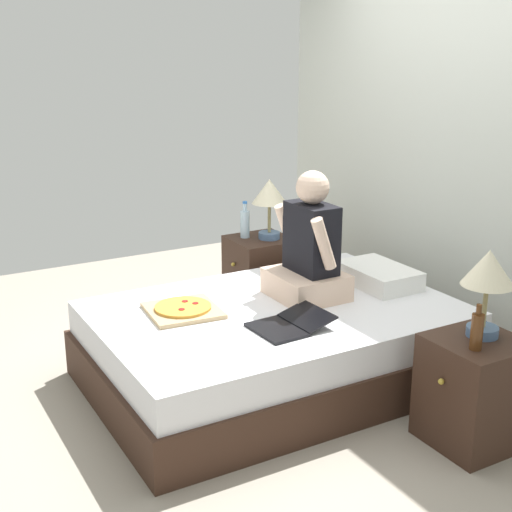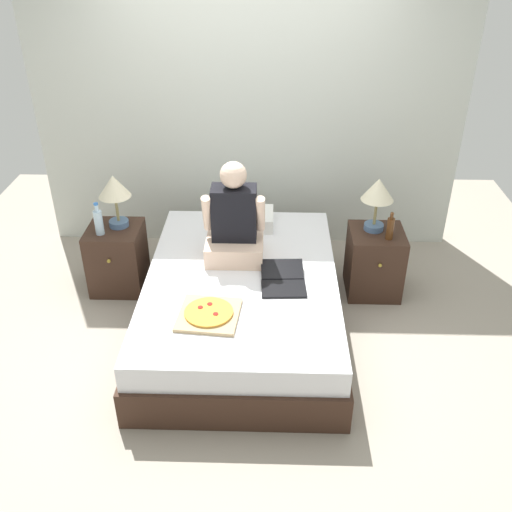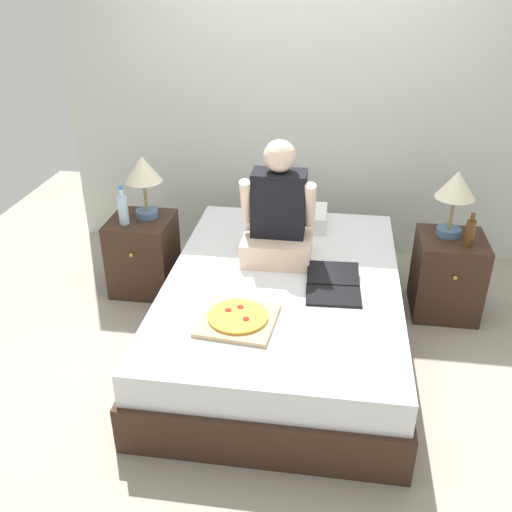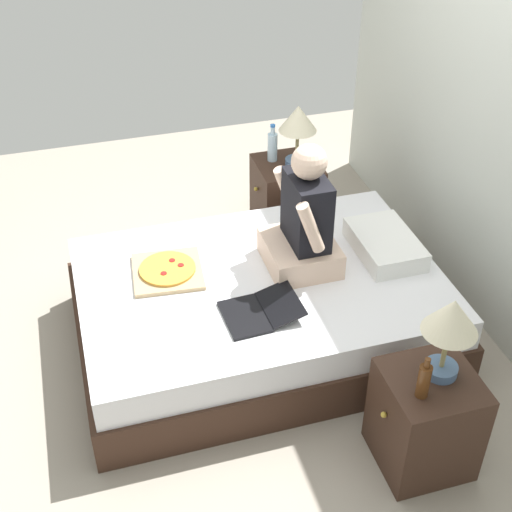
% 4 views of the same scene
% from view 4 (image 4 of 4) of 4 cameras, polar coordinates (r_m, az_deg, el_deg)
% --- Properties ---
extents(ground_plane, '(5.81, 5.81, 0.00)m').
position_cam_4_polar(ground_plane, '(4.43, 0.33, -6.57)').
color(ground_plane, '#9E9384').
extents(wall_back, '(3.81, 0.12, 2.50)m').
position_cam_4_polar(wall_back, '(4.29, 19.35, 9.92)').
color(wall_back, silver).
rests_on(wall_back, ground).
extents(bed, '(1.46, 2.14, 0.47)m').
position_cam_4_polar(bed, '(4.28, 0.34, -4.28)').
color(bed, '#382319').
rests_on(bed, ground).
extents(nightstand_left, '(0.44, 0.47, 0.56)m').
position_cam_4_polar(nightstand_left, '(5.21, 2.48, 4.69)').
color(nightstand_left, '#382319').
rests_on(nightstand_left, ground).
extents(lamp_on_left_nightstand, '(0.26, 0.26, 0.45)m').
position_cam_4_polar(lamp_on_left_nightstand, '(4.90, 3.38, 10.59)').
color(lamp_on_left_nightstand, '#4C6B93').
rests_on(lamp_on_left_nightstand, nightstand_left).
extents(water_bottle, '(0.07, 0.07, 0.28)m').
position_cam_4_polar(water_bottle, '(5.06, 1.33, 8.79)').
color(water_bottle, silver).
rests_on(water_bottle, nightstand_left).
extents(nightstand_right, '(0.44, 0.47, 0.56)m').
position_cam_4_polar(nightstand_right, '(3.71, 13.36, -12.62)').
color(nightstand_right, '#382319').
rests_on(nightstand_right, ground).
extents(lamp_on_right_nightstand, '(0.26, 0.26, 0.45)m').
position_cam_4_polar(lamp_on_right_nightstand, '(3.32, 15.34, -5.09)').
color(lamp_on_right_nightstand, '#4C6B93').
rests_on(lamp_on_right_nightstand, nightstand_right).
extents(beer_bottle, '(0.06, 0.06, 0.23)m').
position_cam_4_polar(beer_bottle, '(3.35, 13.29, -9.65)').
color(beer_bottle, '#512D14').
rests_on(beer_bottle, nightstand_right).
extents(pillow, '(0.52, 0.34, 0.12)m').
position_cam_4_polar(pillow, '(4.36, 10.28, 0.93)').
color(pillow, white).
rests_on(pillow, bed).
extents(person_seated, '(0.47, 0.40, 0.78)m').
position_cam_4_polar(person_seated, '(4.08, 3.84, 2.66)').
color(person_seated, beige).
rests_on(person_seated, bed).
extents(laptop, '(0.34, 0.43, 0.07)m').
position_cam_4_polar(laptop, '(3.86, 0.06, -4.53)').
color(laptop, black).
rests_on(laptop, bed).
extents(pizza_box, '(0.44, 0.44, 0.05)m').
position_cam_4_polar(pizza_box, '(4.18, -7.09, -1.17)').
color(pizza_box, tan).
rests_on(pizza_box, bed).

